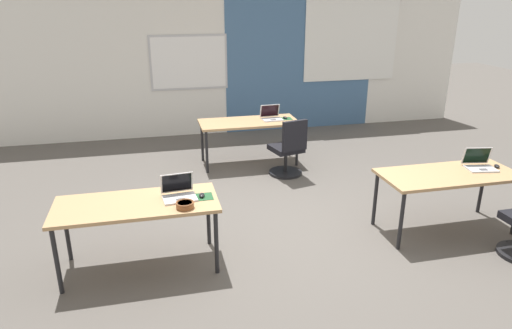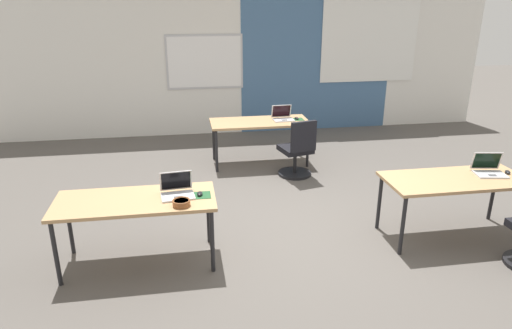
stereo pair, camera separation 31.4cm
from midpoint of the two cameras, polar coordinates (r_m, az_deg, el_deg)
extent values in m
plane|color=#56514C|center=(5.71, 2.31, -7.18)|extent=(24.00, 24.00, 0.00)
cube|color=silver|center=(9.26, -4.64, 12.58)|extent=(10.00, 0.20, 2.80)
cube|color=#42668E|center=(9.50, 4.61, 12.77)|extent=(3.08, 0.01, 2.80)
cube|color=#B7B7BC|center=(9.06, -9.39, 12.46)|extent=(1.48, 0.02, 1.04)
cube|color=white|center=(9.06, -9.39, 12.46)|extent=(1.40, 0.02, 0.96)
cube|color=white|center=(9.82, 10.93, 15.15)|extent=(2.00, 0.02, 1.68)
cube|color=tan|center=(4.70, -16.58, -4.83)|extent=(1.60, 0.70, 0.04)
cylinder|color=black|center=(4.72, -25.43, -10.91)|extent=(0.04, 0.04, 0.68)
cylinder|color=black|center=(4.60, -6.95, -9.71)|extent=(0.04, 0.04, 0.68)
cylinder|color=black|center=(5.23, -24.20, -7.59)|extent=(0.04, 0.04, 0.68)
cylinder|color=black|center=(5.13, -7.74, -6.42)|extent=(0.04, 0.04, 0.68)
cube|color=tan|center=(5.64, 21.54, -1.21)|extent=(1.60, 0.70, 0.04)
cylinder|color=black|center=(5.17, 16.03, -6.84)|extent=(0.04, 0.04, 0.68)
cylinder|color=black|center=(5.65, 13.14, -4.20)|extent=(0.04, 0.04, 0.68)
cylinder|color=black|center=(6.41, 25.13, -2.65)|extent=(0.04, 0.04, 0.68)
cube|color=tan|center=(7.46, -2.11, 5.29)|extent=(1.60, 0.70, 0.04)
cylinder|color=black|center=(7.18, -7.41, 1.52)|extent=(0.04, 0.04, 0.68)
cylinder|color=black|center=(7.46, 3.96, 2.36)|extent=(0.04, 0.04, 0.68)
cylinder|color=black|center=(7.75, -7.90, 2.90)|extent=(0.04, 0.04, 0.68)
cylinder|color=black|center=(8.01, 2.71, 3.65)|extent=(0.04, 0.04, 0.68)
cube|color=silver|center=(7.52, 0.85, 5.63)|extent=(0.34, 0.25, 0.02)
cube|color=#4C4C4F|center=(7.47, 0.96, 5.61)|extent=(0.09, 0.06, 0.00)
cube|color=silver|center=(7.63, 0.54, 6.73)|extent=(0.33, 0.08, 0.21)
cube|color=black|center=(7.62, 0.55, 6.73)|extent=(0.30, 0.07, 0.19)
cube|color=#23512D|center=(7.60, 2.47, 5.72)|extent=(0.22, 0.19, 0.00)
ellipsoid|color=black|center=(7.60, 2.47, 5.86)|extent=(0.08, 0.11, 0.03)
cylinder|color=black|center=(7.20, 2.44, -1.01)|extent=(0.52, 0.52, 0.04)
cylinder|color=black|center=(7.13, 2.46, 0.41)|extent=(0.06, 0.06, 0.34)
cube|color=black|center=(7.06, 2.49, 2.02)|extent=(0.53, 0.53, 0.08)
cube|color=black|center=(6.77, 3.54, 3.59)|extent=(0.40, 0.15, 0.46)
sphere|color=black|center=(7.39, 1.57, -0.41)|extent=(0.04, 0.04, 0.04)
sphere|color=black|center=(7.24, 4.26, -0.89)|extent=(0.04, 0.04, 0.04)
sphere|color=black|center=(7.04, 1.14, -1.48)|extent=(0.04, 0.04, 0.04)
cube|color=silver|center=(5.90, 24.95, -0.50)|extent=(0.37, 0.28, 0.02)
cube|color=#4C4C4F|center=(5.85, 25.19, -0.59)|extent=(0.10, 0.07, 0.00)
cube|color=silver|center=(5.98, 24.51, 1.01)|extent=(0.34, 0.12, 0.22)
cube|color=black|center=(5.97, 24.53, 1.01)|extent=(0.30, 0.10, 0.19)
ellipsoid|color=black|center=(6.05, 26.58, -0.20)|extent=(0.09, 0.11, 0.03)
sphere|color=black|center=(5.85, 27.46, -8.69)|extent=(0.04, 0.04, 0.04)
sphere|color=black|center=(5.52, 27.74, -10.50)|extent=(0.04, 0.04, 0.04)
cube|color=silver|center=(4.67, -11.41, -4.20)|extent=(0.35, 0.26, 0.02)
cube|color=#4C4C4F|center=(4.61, -11.33, -4.34)|extent=(0.10, 0.07, 0.00)
cube|color=silver|center=(4.75, -11.74, -2.26)|extent=(0.33, 0.09, 0.22)
cube|color=black|center=(4.74, -11.73, -2.27)|extent=(0.30, 0.07, 0.19)
cube|color=#23512D|center=(4.68, -8.70, -4.04)|extent=(0.22, 0.19, 0.00)
ellipsoid|color=black|center=(4.67, -8.71, -3.83)|extent=(0.07, 0.11, 0.03)
cylinder|color=brown|center=(4.47, -10.87, -5.05)|extent=(0.17, 0.17, 0.05)
torus|color=brown|center=(4.45, -10.89, -4.73)|extent=(0.18, 0.18, 0.02)
cylinder|color=#B26628|center=(4.46, -10.89, -4.80)|extent=(0.14, 0.14, 0.01)
camera|label=1|loc=(0.16, -91.84, -0.68)|focal=32.02mm
camera|label=2|loc=(0.16, 88.16, 0.68)|focal=32.02mm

